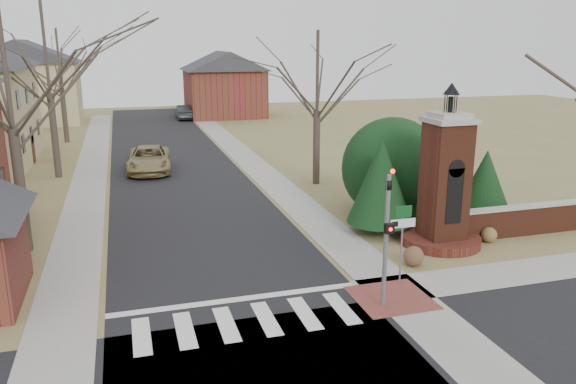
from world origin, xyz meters
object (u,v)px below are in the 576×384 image
object	(u,v)px
sign_post	(402,229)
pickup_truck	(149,159)
distant_car	(184,112)
traffic_signal_pole	(387,227)
brick_gate_monument	(444,193)

from	to	relation	value
sign_post	pickup_truck	xyz separation A→B (m)	(-7.19, 19.98, -1.17)
distant_car	traffic_signal_pole	bearing A→B (deg)	91.62
sign_post	brick_gate_monument	world-z (taller)	brick_gate_monument
pickup_truck	sign_post	bearing A→B (deg)	-65.94
traffic_signal_pole	sign_post	distance (m)	2.02
sign_post	pickup_truck	size ratio (longest dim) A/B	0.49
traffic_signal_pole	distant_car	distance (m)	46.03
traffic_signal_pole	distant_car	bearing A→B (deg)	91.12
traffic_signal_pole	sign_post	world-z (taller)	traffic_signal_pole
sign_post	distant_car	distance (m)	44.64
pickup_truck	distant_car	bearing A→B (deg)	82.76
traffic_signal_pole	distant_car	xyz separation A→B (m)	(-0.90, 45.98, -1.82)
traffic_signal_pole	pickup_truck	bearing A→B (deg)	105.42
sign_post	brick_gate_monument	size ratio (longest dim) A/B	0.42
sign_post	distant_car	bearing A→B (deg)	92.82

